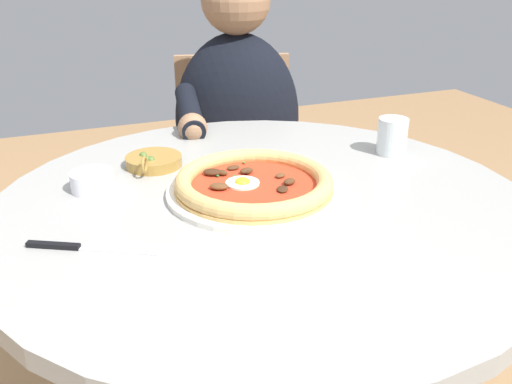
{
  "coord_description": "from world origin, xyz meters",
  "views": [
    {
      "loc": [
        -0.85,
        0.35,
        1.19
      ],
      "look_at": [
        -0.0,
        0.02,
        0.78
      ],
      "focal_mm": 39.72,
      "sensor_mm": 36.0,
      "label": 1
    }
  ],
  "objects_px": {
    "ramekin_capers": "(92,180)",
    "cafe_chair_diner": "(235,160)",
    "pizza_on_plate": "(254,185)",
    "dining_table": "(263,285)",
    "olive_pan": "(153,161)",
    "steak_knife": "(72,247)",
    "diner_person": "(238,182)",
    "water_glass": "(392,139)"
  },
  "relations": [
    {
      "from": "water_glass",
      "to": "steak_knife",
      "type": "height_order",
      "value": "water_glass"
    },
    {
      "from": "pizza_on_plate",
      "to": "olive_pan",
      "type": "bearing_deg",
      "value": 34.67
    },
    {
      "from": "steak_knife",
      "to": "diner_person",
      "type": "relative_size",
      "value": 0.16
    },
    {
      "from": "pizza_on_plate",
      "to": "diner_person",
      "type": "bearing_deg",
      "value": -16.81
    },
    {
      "from": "steak_knife",
      "to": "olive_pan",
      "type": "bearing_deg",
      "value": -32.4
    },
    {
      "from": "dining_table",
      "to": "olive_pan",
      "type": "height_order",
      "value": "olive_pan"
    },
    {
      "from": "pizza_on_plate",
      "to": "diner_person",
      "type": "distance_m",
      "value": 0.71
    },
    {
      "from": "steak_knife",
      "to": "ramekin_capers",
      "type": "distance_m",
      "value": 0.22
    },
    {
      "from": "ramekin_capers",
      "to": "cafe_chair_diner",
      "type": "relative_size",
      "value": 0.09
    },
    {
      "from": "cafe_chair_diner",
      "to": "diner_person",
      "type": "bearing_deg",
      "value": 163.59
    },
    {
      "from": "pizza_on_plate",
      "to": "olive_pan",
      "type": "xyz_separation_m",
      "value": [
        0.21,
        0.14,
        -0.01
      ]
    },
    {
      "from": "water_glass",
      "to": "steak_knife",
      "type": "relative_size",
      "value": 0.43
    },
    {
      "from": "pizza_on_plate",
      "to": "water_glass",
      "type": "xyz_separation_m",
      "value": [
        0.09,
        -0.36,
        0.02
      ]
    },
    {
      "from": "olive_pan",
      "to": "diner_person",
      "type": "distance_m",
      "value": 0.6
    },
    {
      "from": "olive_pan",
      "to": "diner_person",
      "type": "height_order",
      "value": "diner_person"
    },
    {
      "from": "diner_person",
      "to": "cafe_chair_diner",
      "type": "height_order",
      "value": "diner_person"
    },
    {
      "from": "dining_table",
      "to": "diner_person",
      "type": "distance_m",
      "value": 0.69
    },
    {
      "from": "water_glass",
      "to": "ramekin_capers",
      "type": "distance_m",
      "value": 0.63
    },
    {
      "from": "steak_knife",
      "to": "diner_person",
      "type": "xyz_separation_m",
      "value": [
        0.72,
        -0.52,
        -0.26
      ]
    },
    {
      "from": "steak_knife",
      "to": "dining_table",
      "type": "bearing_deg",
      "value": -80.55
    },
    {
      "from": "pizza_on_plate",
      "to": "ramekin_capers",
      "type": "xyz_separation_m",
      "value": [
        0.13,
        0.27,
        0.0
      ]
    },
    {
      "from": "water_glass",
      "to": "diner_person",
      "type": "xyz_separation_m",
      "value": [
        0.54,
        0.17,
        -0.29
      ]
    },
    {
      "from": "ramekin_capers",
      "to": "diner_person",
      "type": "xyz_separation_m",
      "value": [
        0.5,
        -0.46,
        -0.27
      ]
    },
    {
      "from": "olive_pan",
      "to": "cafe_chair_diner",
      "type": "xyz_separation_m",
      "value": [
        0.56,
        -0.37,
        -0.25
      ]
    },
    {
      "from": "water_glass",
      "to": "diner_person",
      "type": "bearing_deg",
      "value": 17.2
    },
    {
      "from": "olive_pan",
      "to": "diner_person",
      "type": "xyz_separation_m",
      "value": [
        0.42,
        -0.33,
        -0.27
      ]
    },
    {
      "from": "steak_knife",
      "to": "ramekin_capers",
      "type": "xyz_separation_m",
      "value": [
        0.21,
        -0.06,
        0.02
      ]
    },
    {
      "from": "dining_table",
      "to": "cafe_chair_diner",
      "type": "bearing_deg",
      "value": -15.71
    },
    {
      "from": "steak_knife",
      "to": "water_glass",
      "type": "bearing_deg",
      "value": -75.31
    },
    {
      "from": "ramekin_capers",
      "to": "cafe_chair_diner",
      "type": "distance_m",
      "value": 0.85
    },
    {
      "from": "pizza_on_plate",
      "to": "water_glass",
      "type": "distance_m",
      "value": 0.37
    },
    {
      "from": "cafe_chair_diner",
      "to": "pizza_on_plate",
      "type": "bearing_deg",
      "value": 163.26
    },
    {
      "from": "diner_person",
      "to": "ramekin_capers",
      "type": "bearing_deg",
      "value": 137.4
    },
    {
      "from": "dining_table",
      "to": "water_glass",
      "type": "height_order",
      "value": "water_glass"
    },
    {
      "from": "water_glass",
      "to": "ramekin_capers",
      "type": "bearing_deg",
      "value": 86.94
    },
    {
      "from": "dining_table",
      "to": "pizza_on_plate",
      "type": "distance_m",
      "value": 0.2
    },
    {
      "from": "diner_person",
      "to": "cafe_chair_diner",
      "type": "relative_size",
      "value": 1.34
    },
    {
      "from": "water_glass",
      "to": "diner_person",
      "type": "height_order",
      "value": "diner_person"
    },
    {
      "from": "pizza_on_plate",
      "to": "ramekin_capers",
      "type": "distance_m",
      "value": 0.3
    },
    {
      "from": "dining_table",
      "to": "cafe_chair_diner",
      "type": "height_order",
      "value": "cafe_chair_diner"
    },
    {
      "from": "water_glass",
      "to": "olive_pan",
      "type": "xyz_separation_m",
      "value": [
        0.11,
        0.5,
        -0.02
      ]
    },
    {
      "from": "diner_person",
      "to": "olive_pan",
      "type": "bearing_deg",
      "value": 141.84
    }
  ]
}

